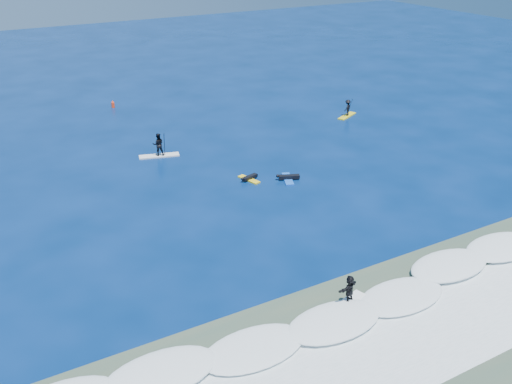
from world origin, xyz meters
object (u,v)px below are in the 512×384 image
sup_paddler_center (158,147)px  wave_surfer (349,291)px  prone_paddler_near (249,178)px  marker_buoy (113,104)px  sup_paddler_right (347,109)px  prone_paddler_far (288,178)px

sup_paddler_center → wave_surfer: bearing=-72.1°
sup_paddler_center → prone_paddler_near: 8.40m
sup_paddler_center → marker_buoy: sup_paddler_center is taller
sup_paddler_right → wave_surfer: bearing=-154.3°
prone_paddler_near → marker_buoy: 22.10m
prone_paddler_near → marker_buoy: size_ratio=2.46×
prone_paddler_near → prone_paddler_far: size_ratio=0.87×
sup_paddler_center → wave_surfer: size_ratio=1.49×
sup_paddler_center → prone_paddler_far: (6.31, -8.73, -0.66)m
sup_paddler_right → wave_surfer: (-18.06, -23.31, 0.12)m
prone_paddler_near → sup_paddler_center: bearing=12.7°
sup_paddler_center → prone_paddler_near: (3.89, -7.42, -0.68)m
sup_paddler_right → prone_paddler_far: size_ratio=1.22×
prone_paddler_far → marker_buoy: marker_buoy is taller
prone_paddler_near → prone_paddler_far: 2.75m
sup_paddler_center → sup_paddler_right: bearing=18.1°
sup_paddler_right → marker_buoy: (-18.24, 13.64, -0.38)m
sup_paddler_center → marker_buoy: (0.73, 14.45, -0.48)m
sup_paddler_center → prone_paddler_far: bearing=-38.5°
prone_paddler_far → wave_surfer: 14.80m
marker_buoy → sup_paddler_center: bearing=-92.9°
sup_paddler_center → prone_paddler_near: bearing=-46.8°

